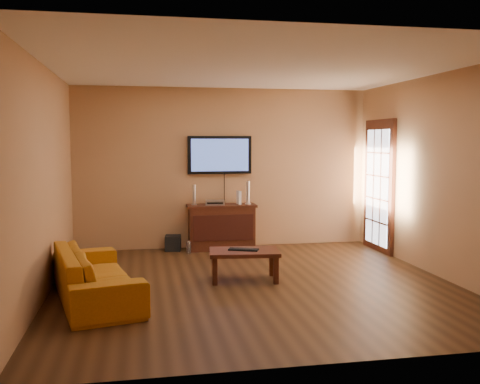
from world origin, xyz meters
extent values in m
plane|color=black|center=(0.00, 0.00, 0.00)|extent=(5.00, 5.00, 0.00)
plane|color=tan|center=(0.00, 2.50, 1.35)|extent=(5.00, 0.00, 5.00)
plane|color=tan|center=(-2.50, 0.00, 1.35)|extent=(0.00, 5.00, 5.00)
plane|color=tan|center=(2.50, 0.00, 1.35)|extent=(0.00, 5.00, 5.00)
plane|color=white|center=(0.00, 0.00, 2.70)|extent=(5.00, 5.00, 0.00)
cube|color=#35150C|center=(2.46, 1.70, 1.05)|extent=(0.06, 1.02, 2.22)
cube|color=white|center=(2.42, 1.70, 1.05)|extent=(0.01, 0.79, 1.89)
cube|color=#35150C|center=(-0.08, 2.28, 0.36)|extent=(1.08, 0.41, 0.71)
cube|color=black|center=(-0.08, 2.07, 0.39)|extent=(0.99, 0.02, 0.43)
cube|color=#35150C|center=(-0.08, 2.28, 0.73)|extent=(1.15, 0.44, 0.04)
cube|color=black|center=(-0.08, 2.46, 1.58)|extent=(1.08, 0.07, 0.64)
cube|color=#4561B5|center=(-0.08, 2.42, 1.58)|extent=(0.97, 0.01, 0.54)
cube|color=#35150C|center=(-0.09, 0.21, 0.37)|extent=(0.95, 0.64, 0.05)
cube|color=#35150C|center=(-0.50, 0.05, 0.17)|extent=(0.06, 0.06, 0.35)
cube|color=#35150C|center=(0.27, -0.04, 0.17)|extent=(0.06, 0.06, 0.35)
cube|color=#35150C|center=(-0.45, 0.47, 0.17)|extent=(0.06, 0.06, 0.35)
cube|color=#35150C|center=(0.32, 0.38, 0.17)|extent=(0.06, 0.06, 0.35)
imported|color=#AF6713|center=(-1.92, -0.31, 0.39)|extent=(1.01, 2.07, 0.78)
cylinder|color=silver|center=(-0.53, 2.31, 0.76)|extent=(0.09, 0.09, 0.01)
cylinder|color=silver|center=(-0.53, 2.31, 0.93)|extent=(0.05, 0.05, 0.32)
cylinder|color=silver|center=(0.37, 2.24, 0.76)|extent=(0.11, 0.11, 0.02)
cylinder|color=silver|center=(0.37, 2.24, 0.95)|extent=(0.06, 0.06, 0.37)
cube|color=silver|center=(-0.18, 2.30, 0.79)|extent=(0.34, 0.26, 0.07)
cube|color=white|center=(0.22, 2.29, 0.86)|extent=(0.06, 0.17, 0.22)
cube|color=black|center=(-0.89, 2.30, 0.13)|extent=(0.28, 0.28, 0.25)
cylinder|color=white|center=(-0.66, 1.98, 0.10)|extent=(0.08, 0.08, 0.20)
sphere|color=white|center=(-0.66, 1.98, 0.20)|extent=(0.04, 0.04, 0.04)
cube|color=black|center=(-0.10, 0.22, 0.40)|extent=(0.41, 0.28, 0.02)
cube|color=black|center=(-0.10, 0.22, 0.42)|extent=(0.27, 0.19, 0.01)
camera|label=1|loc=(-1.41, -6.48, 1.80)|focal=40.00mm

